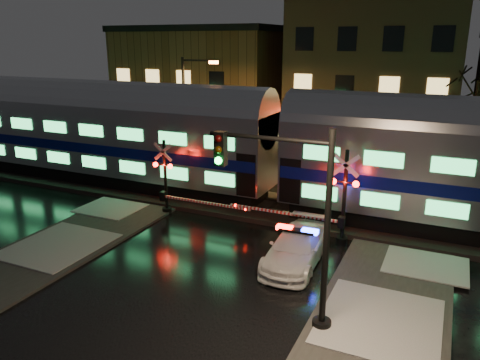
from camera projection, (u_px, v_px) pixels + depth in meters
name	position (u px, v px, depth m)	size (l,w,h in m)	color
ground	(231.00, 248.00, 19.43)	(120.00, 120.00, 0.00)	black
ballast	(273.00, 208.00, 23.75)	(90.00, 4.20, 0.24)	black
building_left	(207.00, 84.00, 42.50)	(14.00, 10.00, 9.00)	brown
building_mid	(378.00, 74.00, 36.57)	(12.00, 11.00, 11.50)	brown
train	(279.00, 146.00, 22.72)	(51.00, 3.12, 5.92)	black
police_car	(296.00, 247.00, 17.94)	(2.05, 4.66, 1.49)	white
crossing_signal_right	(335.00, 206.00, 19.46)	(5.78, 0.66, 4.09)	black
crossing_signal_left	(171.00, 185.00, 22.73)	(5.26, 0.63, 3.72)	black
traffic_light	(294.00, 224.00, 13.42)	(3.92, 0.70, 6.07)	black
streetlight	(188.00, 109.00, 28.97)	(2.46, 0.26, 7.34)	black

